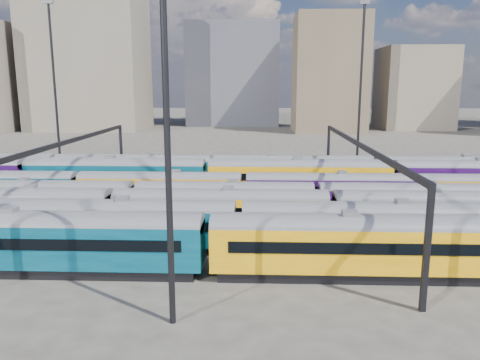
{
  "coord_description": "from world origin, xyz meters",
  "views": [
    {
      "loc": [
        -0.15,
        -46.88,
        13.5
      ],
      "look_at": [
        -2.11,
        5.34,
        3.0
      ],
      "focal_mm": 35.0,
      "sensor_mm": 36.0,
      "label": 1
    }
  ],
  "objects": [
    {
      "name": "ground",
      "position": [
        0.0,
        0.0,
        0.0
      ],
      "size": [
        500.0,
        500.0,
        0.0
      ],
      "primitive_type": "plane",
      "color": "#3C3833",
      "rests_on": "ground"
    },
    {
      "name": "rake_0",
      "position": [
        -3.72,
        -15.0,
        2.9
      ],
      "size": [
        134.11,
        3.27,
        5.52
      ],
      "color": "black",
      "rests_on": "ground"
    },
    {
      "name": "rake_2",
      "position": [
        -3.51,
        -5.0,
        2.61
      ],
      "size": [
        141.41,
        2.95,
        4.97
      ],
      "color": "black",
      "rests_on": "ground"
    },
    {
      "name": "rake_3",
      "position": [
        -3.51,
        0.0,
        2.41
      ],
      "size": [
        93.46,
        2.74,
        4.6
      ],
      "color": "black",
      "rests_on": "ground"
    },
    {
      "name": "rake_4",
      "position": [
        -11.21,
        5.0,
        2.45
      ],
      "size": [
        94.81,
        2.78,
        4.67
      ],
      "color": "black",
      "rests_on": "ground"
    },
    {
      "name": "rake_5",
      "position": [
        -6.4,
        10.0,
        2.95
      ],
      "size": [
        136.43,
        3.32,
        5.62
      ],
      "color": "black",
      "rests_on": "ground"
    },
    {
      "name": "rake_6",
      "position": [
        -16.91,
        15.0,
        2.77
      ],
      "size": [
        107.01,
        3.13,
        5.28
      ],
      "color": "black",
      "rests_on": "ground"
    },
    {
      "name": "gantry_1",
      "position": [
        -20.0,
        0.0,
        6.79
      ],
      "size": [
        0.35,
        40.35,
        8.03
      ],
      "color": "black",
      "rests_on": "ground"
    },
    {
      "name": "gantry_2",
      "position": [
        10.0,
        0.0,
        6.79
      ],
      "size": [
        0.35,
        40.35,
        8.03
      ],
      "color": "black",
      "rests_on": "ground"
    },
    {
      "name": "mast_1",
      "position": [
        -30.0,
        22.0,
        13.97
      ],
      "size": [
        1.4,
        0.5,
        25.6
      ],
      "color": "black",
      "rests_on": "ground"
    },
    {
      "name": "mast_2",
      "position": [
        -5.0,
        -22.0,
        13.97
      ],
      "size": [
        1.4,
        0.5,
        25.6
      ],
      "color": "black",
      "rests_on": "ground"
    },
    {
      "name": "mast_3",
      "position": [
        15.0,
        24.0,
        13.97
      ],
      "size": [
        1.4,
        0.5,
        25.6
      ],
      "color": "black",
      "rests_on": "ground"
    }
  ]
}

